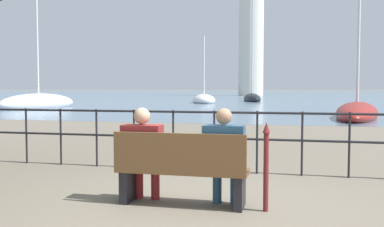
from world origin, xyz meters
TOP-DOWN VIEW (x-y plane):
  - ground_plane at (0.00, 0.00)m, footprint 1000.00×1000.00m
  - harbor_water at (0.00, 161.96)m, footprint 600.00×300.00m
  - park_bench at (0.00, -0.06)m, footprint 1.61×0.45m
  - seated_person_left at (-0.51, 0.01)m, footprint 0.49×0.35m
  - seated_person_right at (0.51, 0.01)m, footprint 0.49×0.35m
  - promenade_railing at (0.00, 2.13)m, footprint 13.12×0.04m
  - closed_umbrella at (1.01, -0.06)m, footprint 0.09×0.09m
  - sailboat_0 at (-17.08, 23.07)m, footprint 3.48×7.84m
  - sailboat_1 at (4.37, 17.53)m, footprint 3.33×9.14m
  - sailboat_2 at (-3.22, 42.52)m, footprint 3.05×5.57m
  - sailboat_3 at (-7.41, 36.52)m, footprint 3.84×6.14m
  - harbor_lighthouse at (-7.39, 83.30)m, footprint 5.05×5.05m

SIDE VIEW (x-z plane):
  - ground_plane at x=0.00m, z-range 0.00..0.00m
  - harbor_water at x=0.00m, z-range 0.00..0.01m
  - sailboat_1 at x=4.37m, z-range -4.05..4.56m
  - sailboat_3 at x=-7.41m, z-range -3.23..3.79m
  - sailboat_0 at x=-17.08m, z-range -4.00..4.65m
  - sailboat_2 at x=-3.22m, z-range -5.45..6.18m
  - park_bench at x=0.00m, z-range -0.03..0.87m
  - closed_umbrella at x=1.01m, z-range 0.06..1.10m
  - seated_person_left at x=-0.51m, z-range 0.06..1.25m
  - seated_person_right at x=0.51m, z-range 0.06..1.25m
  - promenade_railing at x=0.00m, z-range 0.17..1.22m
  - harbor_lighthouse at x=-7.39m, z-range -0.95..26.25m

